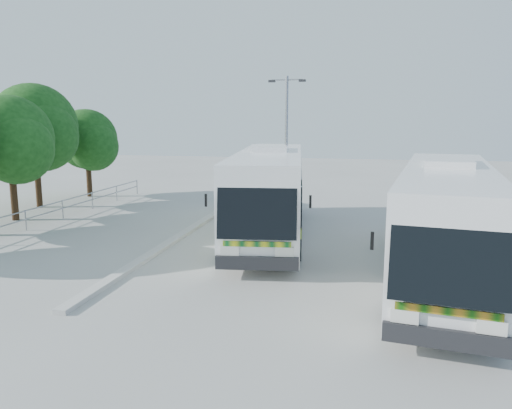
% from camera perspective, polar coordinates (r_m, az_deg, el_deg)
% --- Properties ---
extents(ground, '(100.00, 100.00, 0.00)m').
position_cam_1_polar(ground, '(19.05, -5.58, -6.34)').
color(ground, '#A8A8A2').
rests_on(ground, ground).
extents(kerb_divider, '(0.40, 16.00, 0.15)m').
position_cam_1_polar(kerb_divider, '(21.61, -9.79, -4.29)').
color(kerb_divider, '#B2B2AD').
rests_on(kerb_divider, ground).
extents(railing, '(0.06, 22.00, 1.00)m').
position_cam_1_polar(railing, '(26.91, -23.59, -0.75)').
color(railing, gray).
rests_on(railing, ground).
extents(tree_far_c, '(4.97, 4.69, 6.49)m').
position_cam_1_polar(tree_far_c, '(28.70, -26.25, 6.76)').
color(tree_far_c, '#382314').
rests_on(tree_far_c, ground).
extents(tree_far_d, '(5.62, 5.30, 7.33)m').
position_cam_1_polar(tree_far_d, '(32.35, -23.92, 8.14)').
color(tree_far_d, '#382314').
rests_on(tree_far_d, ground).
extents(tree_far_e, '(4.54, 4.28, 5.92)m').
position_cam_1_polar(tree_far_e, '(35.77, -18.67, 7.05)').
color(tree_far_e, '#382314').
rests_on(tree_far_e, ground).
extents(coach_main, '(4.48, 13.94, 3.80)m').
position_cam_1_polar(coach_main, '(22.68, 1.53, 1.69)').
color(coach_main, white).
rests_on(coach_main, ground).
extents(coach_adjacent, '(4.45, 13.61, 3.71)m').
position_cam_1_polar(coach_adjacent, '(17.74, 20.89, -1.40)').
color(coach_adjacent, silver).
rests_on(coach_adjacent, ground).
extents(lamppost, '(1.77, 0.25, 7.25)m').
position_cam_1_polar(lamppost, '(24.02, 3.48, 6.72)').
color(lamppost, gray).
rests_on(lamppost, ground).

